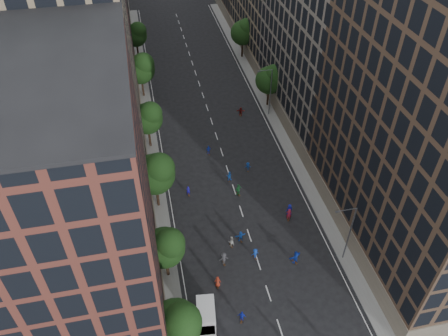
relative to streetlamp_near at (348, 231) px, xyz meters
name	(u,v)px	position (x,y,z in m)	size (l,w,h in m)	color
ground	(217,138)	(-10.37, 28.00, -5.17)	(240.00, 240.00, 0.00)	black
sidewalk_left	(143,121)	(-22.37, 35.50, -5.09)	(4.00, 105.00, 0.15)	slate
sidewalk_right	(272,106)	(1.63, 35.50, -5.09)	(4.00, 105.00, 0.15)	slate
bldg_left_a	(73,219)	(-29.37, -1.00, 9.83)	(14.00, 22.00, 30.00)	#5B2B23
bldg_left_b	(79,73)	(-29.37, 23.00, 11.83)	(14.00, 26.00, 34.00)	#847256
bldg_left_c	(88,25)	(-29.37, 46.00, 8.83)	(14.00, 20.00, 28.00)	#5B2B23
bldg_right_a	(434,118)	(8.63, 3.00, 12.83)	(14.00, 30.00, 36.00)	#493527
bldg_right_b	(328,25)	(8.63, 32.00, 11.33)	(14.00, 28.00, 33.00)	#6E655B
tree_left_0	(177,325)	(-21.38, -8.15, 0.79)	(5.20, 5.20, 8.83)	black
tree_left_1	(166,246)	(-21.39, 1.86, 0.38)	(4.80, 4.80, 8.21)	black
tree_left_2	(156,173)	(-21.36, 13.83, 1.19)	(5.60, 5.60, 9.45)	black
tree_left_3	(148,117)	(-21.38, 27.85, 0.65)	(5.00, 5.00, 8.58)	black
tree_left_4	(141,68)	(-21.37, 43.84, 0.93)	(5.40, 5.40, 9.08)	black
tree_left_5	(136,34)	(-21.39, 59.86, 0.51)	(4.80, 4.80, 8.33)	black
tree_right_a	(271,79)	(1.02, 35.85, 0.46)	(5.00, 5.00, 8.39)	black
tree_right_b	(244,31)	(1.02, 55.85, 0.79)	(5.20, 5.20, 8.83)	black
streetlamp_near	(348,231)	(0.00, 0.00, 0.00)	(2.64, 0.22, 9.06)	#595B60
streetlamp_far	(269,90)	(0.00, 33.00, 0.00)	(2.64, 0.22, 9.06)	#595B60
cargo_van	(206,317)	(-18.16, -5.28, -3.90)	(2.62, 4.71, 2.40)	white
skater_3	(255,254)	(-10.57, 2.36, -4.42)	(0.97, 0.56, 1.50)	#153DAC
skater_4	(242,316)	(-14.24, -5.71, -4.38)	(0.93, 0.39, 1.58)	#1727BD
skater_5	(296,257)	(-5.88, 0.63, -4.22)	(1.75, 0.56, 1.89)	#1533AD
skater_6	(218,282)	(-15.99, -0.76, -4.37)	(0.78, 0.51, 1.60)	maroon
skater_7	(289,214)	(-4.41, 7.70, -4.21)	(0.70, 0.46, 1.91)	#A21B31
skater_8	(231,242)	(-13.09, 4.80, -4.36)	(0.79, 0.61, 1.62)	#AEAEAA
skater_9	(224,259)	(-14.62, 2.26, -4.23)	(1.21, 0.70, 1.88)	#39383D
skater_10	(238,190)	(-10.02, 13.80, -4.20)	(1.14, 0.47, 1.95)	#1E6531
skater_11	(241,236)	(-11.71, 5.40, -4.36)	(1.49, 0.47, 1.61)	#13429F
skater_12	(289,210)	(-4.08, 8.46, -4.22)	(0.93, 0.60, 1.89)	#141AA3
skater_13	(188,191)	(-17.13, 15.29, -4.38)	(0.57, 0.38, 1.57)	#191299
skater_14	(229,176)	(-10.66, 17.13, -4.37)	(0.78, 0.60, 1.60)	blue
skater_15	(248,167)	(-7.36, 18.73, -4.42)	(0.97, 0.56, 1.50)	navy
skater_16	(209,150)	(-12.54, 23.98, -4.39)	(0.92, 0.38, 1.57)	#1429A7
skater_17	(241,112)	(-4.87, 33.71, -4.36)	(1.50, 0.48, 1.62)	maroon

